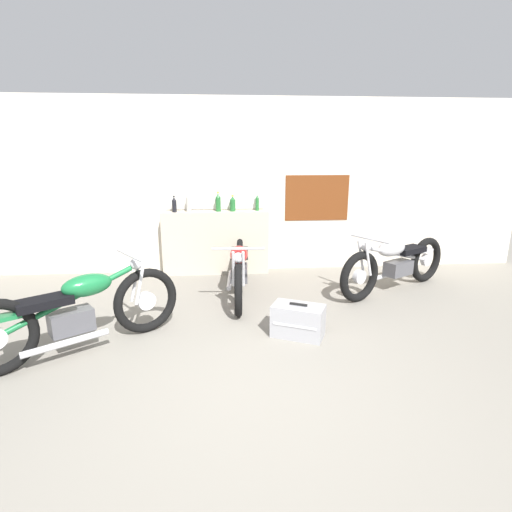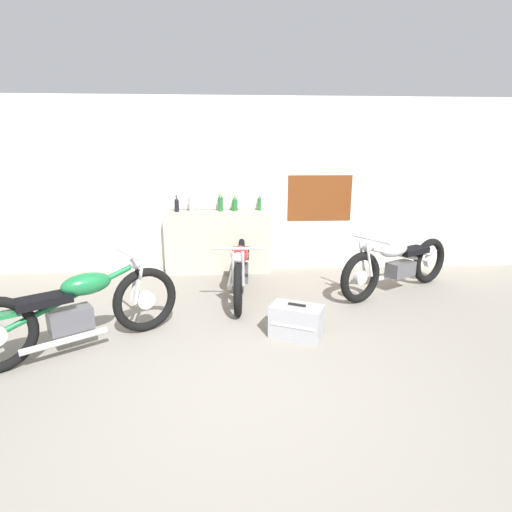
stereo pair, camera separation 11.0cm
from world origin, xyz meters
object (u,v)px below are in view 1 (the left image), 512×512
Objects in this scene: bottle_leftmost at (174,205)px; bottle_rightmost at (257,203)px; motorcycle_green at (78,311)px; bottle_left_center at (188,203)px; hard_case_silver at (298,321)px; bottle_right_center at (233,204)px; motorcycle_red at (239,268)px; motorcycle_silver at (395,263)px; bottle_center at (218,203)px.

bottle_rightmost is at bearing 2.69° from bottle_leftmost.
bottle_rightmost is at bearing 52.43° from motorcycle_green.
bottle_left_center is 2.95m from hard_case_silver.
bottle_right_center reaches higher than motorcycle_red.
bottle_right_center is 2.64m from motorcycle_silver.
motorcycle_red is at bearing -56.59° from bottle_left_center.
motorcycle_green is at bearing -175.99° from hard_case_silver.
bottle_rightmost is (1.32, 0.06, 0.01)m from bottle_leftmost.
bottle_leftmost is 0.69m from bottle_center.
bottle_left_center reaches higher than bottle_leftmost.
bottle_center reaches higher than motorcycle_green.
bottle_center is 1.13× the size of bottle_rightmost.
bottle_leftmost reaches higher than hard_case_silver.
motorcycle_green is at bearing -118.21° from bottle_center.
motorcycle_silver is (3.91, 1.49, -0.02)m from motorcycle_green.
motorcycle_green is (-0.92, -2.60, -0.73)m from bottle_left_center.
bottle_right_center is 0.14× the size of motorcycle_green.
bottle_left_center is at bearing 70.49° from motorcycle_green.
bottle_left_center is 0.50× the size of hard_case_silver.
bottle_rightmost is 0.14× the size of motorcycle_silver.
bottle_center reaches higher than bottle_leftmost.
bottle_leftmost is 1.64m from motorcycle_red.
motorcycle_red is at bearing 114.03° from hard_case_silver.
hard_case_silver is at bearing -84.72° from bottle_rightmost.
motorcycle_red is at bearing -87.75° from bottle_right_center.
hard_case_silver is at bearing -75.54° from bottle_right_center.
bottle_leftmost is 0.41× the size of hard_case_silver.
motorcycle_silver is 2.24m from motorcycle_red.
bottle_center is 2.85m from motorcycle_silver.
bottle_left_center is 2.85m from motorcycle_green.
hard_case_silver is (0.58, -1.31, -0.23)m from motorcycle_red.
motorcycle_green is 0.90× the size of motorcycle_red.
hard_case_silver is at bearing -65.97° from motorcycle_red.
bottle_right_center is 0.13× the size of motorcycle_red.
motorcycle_green is (-2.02, -2.63, -0.71)m from bottle_rightmost.
bottle_right_center is (0.92, 0.03, -0.00)m from bottle_leftmost.
bottle_center is at bearing 61.79° from motorcycle_green.
motorcycle_green reaches higher than motorcycle_red.
hard_case_silver is at bearing -70.56° from bottle_center.
bottle_left_center reaches higher than motorcycle_silver.
bottle_left_center is (0.22, 0.03, 0.02)m from bottle_leftmost.
bottle_left_center is 1.01× the size of bottle_center.
bottle_rightmost is 2.66m from hard_case_silver.
bottle_rightmost is at bearing 148.84° from motorcycle_silver.
bottle_leftmost and bottle_right_center have the same top height.
bottle_leftmost reaches higher than motorcycle_green.
bottle_leftmost is 3.47m from motorcycle_silver.
motorcycle_silver is at bearing -25.83° from bottle_right_center.
bottle_right_center reaches higher than hard_case_silver.
motorcycle_red is at bearing -76.24° from bottle_center.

